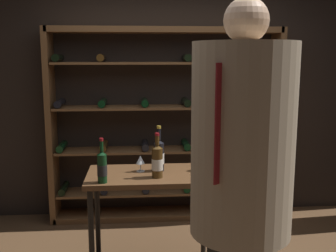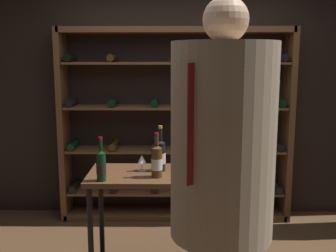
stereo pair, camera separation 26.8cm
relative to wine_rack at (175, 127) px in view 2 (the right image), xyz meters
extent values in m
cube|color=black|center=(0.06, 0.21, 0.35)|extent=(5.79, 0.10, 2.72)
cube|color=brown|center=(-1.20, 0.00, 0.01)|extent=(0.06, 0.32, 2.06)
cube|color=brown|center=(1.20, 0.00, 0.01)|extent=(0.06, 0.32, 2.06)
cube|color=brown|center=(0.00, 0.00, 1.01)|extent=(2.40, 0.32, 0.06)
cube|color=brown|center=(0.00, 0.00, -0.98)|extent=(2.40, 0.32, 0.06)
cube|color=brown|center=(0.00, 0.00, -0.72)|extent=(2.32, 0.32, 0.02)
cylinder|color=black|center=(-1.10, 0.00, -0.66)|extent=(0.08, 0.30, 0.08)
cylinder|color=black|center=(-0.66, 0.00, -0.66)|extent=(0.08, 0.30, 0.08)
cylinder|color=black|center=(-0.22, 0.00, -0.66)|extent=(0.08, 0.30, 0.08)
cylinder|color=black|center=(0.22, 0.00, -0.66)|extent=(0.08, 0.30, 0.08)
cylinder|color=black|center=(0.66, 0.00, -0.66)|extent=(0.08, 0.30, 0.08)
cylinder|color=black|center=(1.10, 0.00, -0.66)|extent=(0.08, 0.30, 0.08)
cube|color=brown|center=(0.00, 0.00, -0.25)|extent=(2.32, 0.32, 0.02)
cylinder|color=black|center=(-1.10, 0.00, -0.20)|extent=(0.08, 0.30, 0.08)
cylinder|color=#4C3314|center=(-0.66, 0.00, -0.20)|extent=(0.08, 0.30, 0.08)
cylinder|color=black|center=(-0.22, 0.00, -0.20)|extent=(0.08, 0.30, 0.08)
cylinder|color=black|center=(0.22, 0.00, -0.20)|extent=(0.08, 0.30, 0.08)
cylinder|color=black|center=(0.66, 0.00, -0.20)|extent=(0.08, 0.30, 0.08)
cylinder|color=black|center=(1.10, 0.00, -0.20)|extent=(0.08, 0.30, 0.08)
cube|color=brown|center=(0.00, 0.00, 0.21)|extent=(2.32, 0.32, 0.02)
cylinder|color=black|center=(-1.10, 0.00, 0.27)|extent=(0.08, 0.30, 0.08)
cylinder|color=black|center=(-0.66, 0.00, 0.27)|extent=(0.08, 0.30, 0.08)
cylinder|color=black|center=(-0.22, 0.00, 0.27)|extent=(0.08, 0.30, 0.08)
cylinder|color=black|center=(0.22, 0.00, 0.27)|extent=(0.08, 0.30, 0.08)
cylinder|color=#4C3314|center=(0.66, 0.00, 0.27)|extent=(0.08, 0.30, 0.08)
cylinder|color=black|center=(1.10, 0.00, 0.27)|extent=(0.08, 0.30, 0.08)
cube|color=brown|center=(0.00, 0.00, 0.68)|extent=(2.32, 0.32, 0.02)
cylinder|color=black|center=(-1.10, 0.00, 0.73)|extent=(0.08, 0.30, 0.08)
cylinder|color=#4C3314|center=(-0.66, 0.00, 0.73)|extent=(0.08, 0.30, 0.08)
cylinder|color=black|center=(0.22, 0.00, 0.73)|extent=(0.08, 0.30, 0.08)
cylinder|color=black|center=(1.10, 0.00, 0.73)|extent=(0.08, 0.30, 0.08)
cube|color=brown|center=(-0.19, -1.13, -0.20)|extent=(1.03, 0.57, 0.04)
cylinder|color=black|center=(-0.65, -1.37, -0.61)|extent=(0.04, 0.04, 0.80)
cylinder|color=black|center=(0.28, -1.37, -0.61)|extent=(0.04, 0.04, 0.80)
cylinder|color=black|center=(-0.65, -0.90, -0.61)|extent=(0.04, 0.04, 0.80)
cylinder|color=black|center=(0.28, -0.90, -0.61)|extent=(0.04, 0.04, 0.80)
cylinder|color=tan|center=(0.22, -2.35, 0.34)|extent=(0.50, 0.50, 0.95)
sphere|color=tan|center=(0.22, -2.35, 0.91)|extent=(0.21, 0.21, 0.21)
cube|color=maroon|center=(0.06, -2.55, 0.46)|extent=(0.04, 0.04, 0.53)
cylinder|color=black|center=(-0.13, -1.06, -0.06)|extent=(0.08, 0.08, 0.23)
cone|color=black|center=(-0.13, -1.06, 0.07)|extent=(0.08, 0.08, 0.03)
cylinder|color=black|center=(-0.13, -1.06, 0.13)|extent=(0.03, 0.03, 0.10)
cylinder|color=#B7932D|center=(-0.13, -1.06, 0.19)|extent=(0.03, 0.03, 0.02)
cylinder|color=silver|center=(-0.13, -1.06, -0.07)|extent=(0.09, 0.09, 0.09)
cylinder|color=#4C3314|center=(-0.15, -1.24, -0.06)|extent=(0.08, 0.08, 0.23)
cone|color=#4C3314|center=(-0.15, -1.24, 0.07)|extent=(0.08, 0.08, 0.03)
cylinder|color=#4C3314|center=(-0.15, -1.24, 0.12)|extent=(0.03, 0.03, 0.07)
cylinder|color=maroon|center=(-0.15, -1.24, 0.16)|extent=(0.03, 0.03, 0.02)
cylinder|color=silver|center=(-0.15, -1.24, -0.07)|extent=(0.09, 0.09, 0.09)
cylinder|color=black|center=(-0.56, -1.35, -0.07)|extent=(0.07, 0.07, 0.21)
cone|color=black|center=(-0.56, -1.35, 0.05)|extent=(0.07, 0.07, 0.03)
cylinder|color=black|center=(-0.56, -1.35, 0.10)|extent=(0.03, 0.03, 0.08)
cylinder|color=maroon|center=(-0.56, -1.35, 0.15)|extent=(0.03, 0.03, 0.02)
cylinder|color=black|center=(-0.56, -1.35, -0.08)|extent=(0.07, 0.07, 0.08)
cylinder|color=silver|center=(0.18, -1.09, -0.17)|extent=(0.07, 0.07, 0.00)
cylinder|color=silver|center=(0.18, -1.09, -0.14)|extent=(0.01, 0.01, 0.06)
cone|color=silver|center=(0.18, -1.09, -0.08)|extent=(0.07, 0.07, 0.06)
cylinder|color=#590A14|center=(0.18, -1.09, -0.09)|extent=(0.04, 0.04, 0.02)
cylinder|color=silver|center=(-0.28, -1.07, -0.17)|extent=(0.07, 0.07, 0.00)
cylinder|color=silver|center=(-0.28, -1.07, -0.14)|extent=(0.01, 0.01, 0.06)
cone|color=silver|center=(-0.28, -1.07, -0.08)|extent=(0.07, 0.07, 0.07)
cylinder|color=#590A14|center=(-0.28, -1.07, -0.09)|extent=(0.04, 0.04, 0.02)
camera|label=1|loc=(-0.30, -4.25, 0.75)|focal=43.14mm
camera|label=2|loc=(-0.03, -4.26, 0.75)|focal=43.14mm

